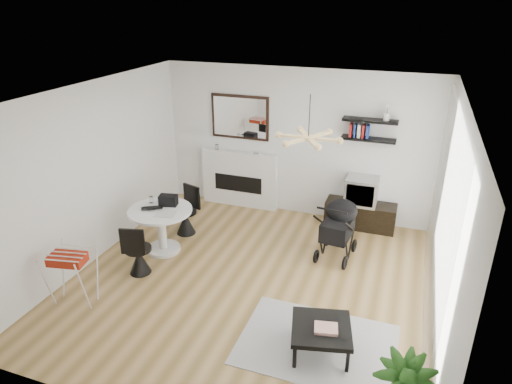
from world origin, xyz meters
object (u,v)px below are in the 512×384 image
(crt_tv, at_px, (362,191))
(dining_table, at_px, (161,224))
(drying_rack, at_px, (73,276))
(tv_console, at_px, (360,215))
(fireplace, at_px, (240,172))
(stroller, at_px, (338,230))
(coffee_table, at_px, (321,330))

(crt_tv, bearing_deg, dining_table, -146.30)
(crt_tv, relative_size, drying_rack, 0.69)
(tv_console, height_order, crt_tv, crt_tv)
(fireplace, bearing_deg, crt_tv, -3.67)
(crt_tv, bearing_deg, stroller, -100.02)
(drying_rack, bearing_deg, fireplace, 64.53)
(fireplace, bearing_deg, drying_rack, -104.27)
(coffee_table, bearing_deg, dining_table, 154.03)
(drying_rack, distance_m, coffee_table, 3.30)
(fireplace, bearing_deg, tv_console, -3.57)
(tv_console, xyz_separation_m, drying_rack, (-3.28, -3.51, 0.19))
(stroller, bearing_deg, crt_tv, 85.94)
(fireplace, xyz_separation_m, dining_table, (-0.53, -2.06, -0.20))
(dining_table, bearing_deg, fireplace, 75.66)
(dining_table, relative_size, drying_rack, 1.27)
(crt_tv, distance_m, drying_rack, 4.80)
(tv_console, bearing_deg, crt_tv, -169.27)
(fireplace, distance_m, stroller, 2.49)
(fireplace, height_order, crt_tv, fireplace)
(tv_console, xyz_separation_m, coffee_table, (0.01, -3.32, 0.09))
(crt_tv, bearing_deg, tv_console, 10.73)
(stroller, xyz_separation_m, coffee_table, (0.22, -2.22, -0.11))
(tv_console, bearing_deg, coffee_table, -89.90)
(tv_console, height_order, coffee_table, tv_console)
(fireplace, distance_m, tv_console, 2.40)
(fireplace, xyz_separation_m, drying_rack, (-0.93, -3.65, -0.27))
(fireplace, bearing_deg, stroller, -30.11)
(stroller, bearing_deg, tv_console, 85.09)
(fireplace, distance_m, crt_tv, 2.34)
(tv_console, bearing_deg, drying_rack, -133.12)
(fireplace, height_order, stroller, fireplace)
(drying_rack, bearing_deg, coffee_table, -7.92)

